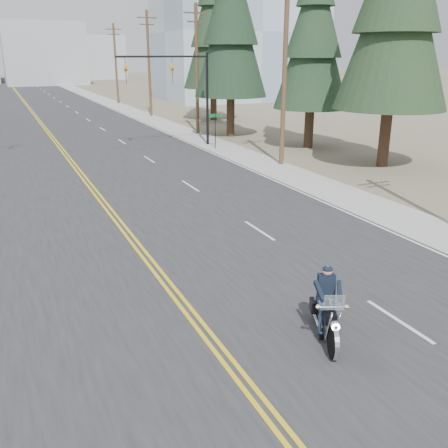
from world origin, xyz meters
name	(u,v)px	position (x,y,z in m)	size (l,w,h in m)	color
road	(28,107)	(0.00, 70.00, 0.01)	(20.00, 200.00, 0.01)	#303033
sidewalk_right	(112,104)	(11.50, 70.00, 0.01)	(3.00, 200.00, 0.01)	#A5A5A0
traffic_mast_right	(182,81)	(8.98, 32.00, 4.94)	(7.10, 0.26, 7.00)	black
street_sign	(215,125)	(10.80, 30.00, 1.80)	(0.90, 0.06, 2.62)	black
utility_pole_b	(285,69)	(12.50, 23.00, 5.98)	(2.20, 0.30, 11.50)	brown
utility_pole_c	(197,68)	(12.50, 38.00, 5.73)	(2.20, 0.30, 11.00)	brown
utility_pole_d	(149,62)	(12.50, 53.00, 5.98)	(2.20, 0.30, 11.50)	brown
utility_pole_e	(116,63)	(12.50, 70.00, 5.73)	(2.20, 0.30, 11.00)	brown
glass_building	(238,33)	(32.00, 70.00, 10.00)	(24.00, 16.00, 20.00)	#9EB5CC
haze_bldg_b	(44,54)	(8.00, 125.00, 7.00)	(18.00, 14.00, 14.00)	#ADB2B7
haze_bldg_c	(194,45)	(40.00, 110.00, 9.00)	(16.00, 12.00, 18.00)	#B7BCC6
haze_bldg_e	(97,57)	(25.00, 150.00, 6.00)	(14.00, 14.00, 12.00)	#B7BCC6
motorcyclist	(328,305)	(2.71, 4.14, 0.93)	(1.02, 2.37, 1.85)	black
conifer_mid	(314,30)	(17.61, 27.61, 8.53)	(5.57, 5.57, 14.87)	#382619
conifer_tall	(231,16)	(14.49, 35.18, 9.82)	(6.15, 6.15, 17.09)	#382619
conifer_far	(213,25)	(17.74, 46.58, 9.77)	(6.36, 6.36, 17.02)	#382619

